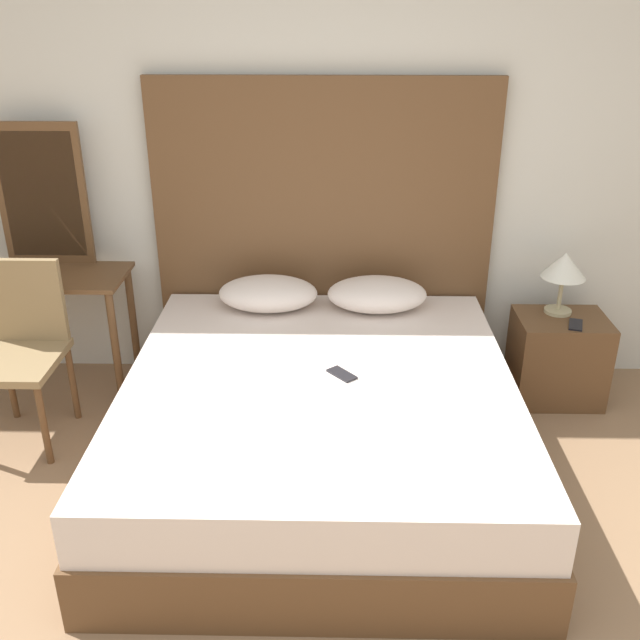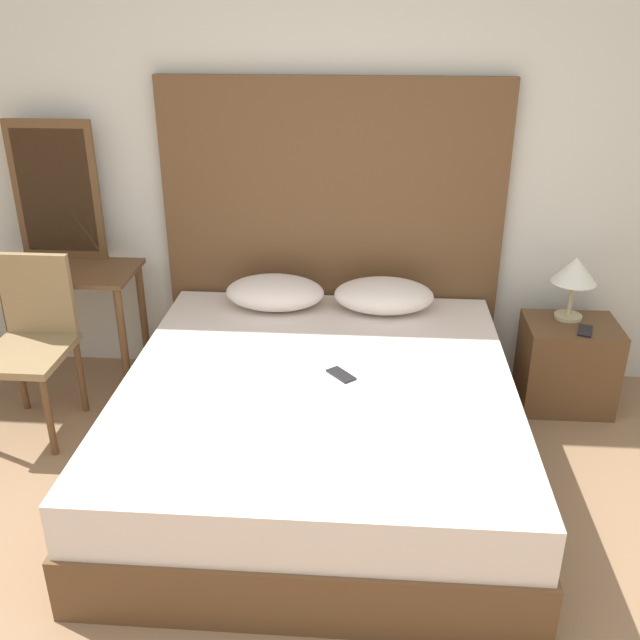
{
  "view_description": "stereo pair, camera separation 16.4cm",
  "coord_description": "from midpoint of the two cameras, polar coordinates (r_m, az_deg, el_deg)",
  "views": [
    {
      "loc": [
        -0.01,
        -1.6,
        2.17
      ],
      "look_at": [
        -0.07,
        1.43,
        0.78
      ],
      "focal_mm": 40.0,
      "sensor_mm": 36.0,
      "label": 1
    },
    {
      "loc": [
        0.15,
        -1.6,
        2.17
      ],
      "look_at": [
        -0.07,
        1.43,
        0.78
      ],
      "focal_mm": 40.0,
      "sensor_mm": 36.0,
      "label": 2
    }
  ],
  "objects": [
    {
      "name": "pillow_right",
      "position": [
        4.03,
        3.42,
        2.06
      ],
      "size": [
        0.56,
        0.35,
        0.19
      ],
      "color": "silver",
      "rests_on": "bed"
    },
    {
      "name": "vanity_mirror",
      "position": [
        4.38,
        -22.37,
        9.24
      ],
      "size": [
        0.5,
        0.03,
        0.81
      ],
      "color": "brown",
      "rests_on": "vanity_desk"
    },
    {
      "name": "headboard",
      "position": [
        4.18,
        -0.87,
        6.79
      ],
      "size": [
        1.95,
        0.05,
        1.78
      ],
      "color": "brown",
      "rests_on": "ground_plane"
    },
    {
      "name": "vanity_desk",
      "position": [
        4.37,
        -22.2,
        1.68
      ],
      "size": [
        0.95,
        0.45,
        0.74
      ],
      "color": "brown",
      "rests_on": "ground_plane"
    },
    {
      "name": "phone_on_bed",
      "position": [
        3.37,
        0.36,
        -4.37
      ],
      "size": [
        0.15,
        0.16,
        0.01
      ],
      "color": "#232328",
      "rests_on": "bed"
    },
    {
      "name": "pillow_left",
      "position": [
        4.06,
        -5.33,
        2.12
      ],
      "size": [
        0.56,
        0.35,
        0.19
      ],
      "color": "silver",
      "rests_on": "bed"
    },
    {
      "name": "nightstand",
      "position": [
        4.31,
        17.42,
        -2.95
      ],
      "size": [
        0.5,
        0.39,
        0.51
      ],
      "color": "brown",
      "rests_on": "ground_plane"
    },
    {
      "name": "bed",
      "position": [
        3.5,
        -1.39,
        -8.44
      ],
      "size": [
        1.86,
        2.05,
        0.53
      ],
      "color": "brown",
      "rests_on": "ground_plane"
    },
    {
      "name": "wall_back",
      "position": [
        4.13,
        0.18,
        13.2
      ],
      "size": [
        10.0,
        0.06,
        2.7
      ],
      "color": "silver",
      "rests_on": "ground_plane"
    },
    {
      "name": "chair",
      "position": [
        4.02,
        -23.77,
        -1.62
      ],
      "size": [
        0.41,
        0.49,
        0.94
      ],
      "color": "olive",
      "rests_on": "ground_plane"
    },
    {
      "name": "phone_on_nightstand",
      "position": [
        4.13,
        18.72,
        -0.37
      ],
      "size": [
        0.11,
        0.16,
        0.01
      ],
      "color": "black",
      "rests_on": "nightstand"
    },
    {
      "name": "table_lamp",
      "position": [
        4.17,
        17.89,
        3.99
      ],
      "size": [
        0.25,
        0.25,
        0.36
      ],
      "color": "tan",
      "rests_on": "nightstand"
    }
  ]
}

